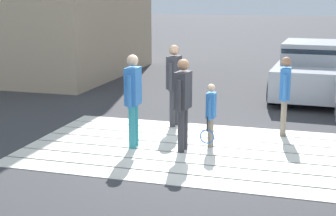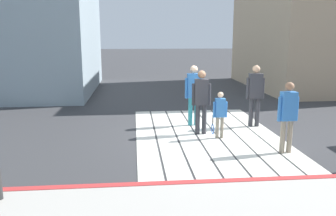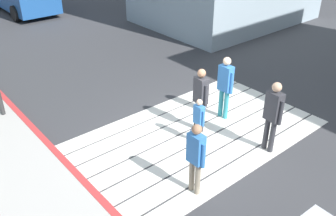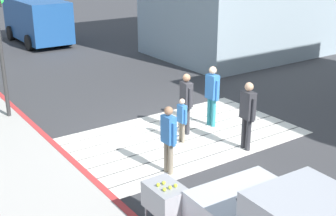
% 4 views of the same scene
% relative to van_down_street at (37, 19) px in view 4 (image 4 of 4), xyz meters
% --- Properties ---
extents(ground_plane, '(120.00, 120.00, 0.00)m').
position_rel_van_down_street_xyz_m(ground_plane, '(-1.19, -14.90, -1.28)').
color(ground_plane, '#38383A').
extents(crosswalk_stripes, '(6.40, 3.80, 0.01)m').
position_rel_van_down_street_xyz_m(crosswalk_stripes, '(-1.19, -14.90, -1.27)').
color(crosswalk_stripes, silver).
rests_on(crosswalk_stripes, ground).
extents(curb_painted, '(0.16, 40.00, 0.13)m').
position_rel_van_down_street_xyz_m(curb_painted, '(-4.44, -14.90, -1.21)').
color(curb_painted, '#BC3333').
rests_on(curb_painted, ground).
extents(van_down_street, '(2.38, 5.21, 2.35)m').
position_rel_van_down_street_xyz_m(van_down_street, '(0.00, 0.00, 0.00)').
color(van_down_street, '#1E4C8C').
rests_on(van_down_street, ground).
extents(tennis_ball_cart, '(0.56, 0.80, 1.02)m').
position_rel_van_down_street_xyz_m(tennis_ball_cart, '(-4.09, -18.24, -0.58)').
color(tennis_ball_cart, '#99999E').
rests_on(tennis_ball_cart, ground).
extents(pedestrian_adult_lead, '(0.27, 0.51, 1.75)m').
position_rel_van_down_street_xyz_m(pedestrian_adult_lead, '(-1.00, -14.76, -0.25)').
color(pedestrian_adult_lead, '#333338').
rests_on(pedestrian_adult_lead, ground).
extents(pedestrian_adult_trailing, '(0.22, 0.49, 1.65)m').
position_rel_van_down_street_xyz_m(pedestrian_adult_trailing, '(-2.75, -16.41, -0.31)').
color(pedestrian_adult_trailing, gray).
rests_on(pedestrian_adult_trailing, ground).
extents(pedestrian_adult_side, '(0.24, 0.53, 1.80)m').
position_rel_van_down_street_xyz_m(pedestrian_adult_side, '(-0.03, -14.72, -0.22)').
color(pedestrian_adult_side, teal).
rests_on(pedestrian_adult_side, ground).
extents(pedestrian_teen_behind, '(0.27, 0.53, 1.82)m').
position_rel_van_down_street_xyz_m(pedestrian_teen_behind, '(-0.35, -16.49, -0.21)').
color(pedestrian_teen_behind, '#333338').
rests_on(pedestrian_teen_behind, ground).
extents(pedestrian_child_with_racket, '(0.28, 0.38, 1.24)m').
position_rel_van_down_street_xyz_m(pedestrian_child_with_racket, '(-1.45, -15.17, -0.58)').
color(pedestrian_child_with_racket, gray).
rests_on(pedestrian_child_with_racket, ground).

